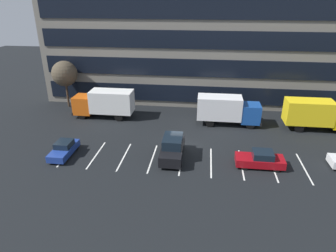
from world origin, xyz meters
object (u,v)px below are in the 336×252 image
object	(u,v)px
box_truck_blue	(227,109)
bare_tree	(65,74)
sedan_navy	(64,149)
box_truck_orange	(105,102)
suv_black	(173,148)
box_truck_yellow_all	(317,114)
sedan_maroon	(260,159)

from	to	relation	value
box_truck_blue	bare_tree	bearing A→B (deg)	170.46
sedan_navy	box_truck_orange	bearing A→B (deg)	85.18
box_truck_blue	suv_black	xyz separation A→B (m)	(-5.54, -8.94, -0.91)
box_truck_yellow_all	bare_tree	xyz separation A→B (m)	(-31.77, 3.86, 2.70)
suv_black	sedan_navy	world-z (taller)	suv_black
box_truck_yellow_all	sedan_maroon	distance (m)	12.04
box_truck_blue	bare_tree	distance (m)	22.12
box_truck_orange	sedan_maroon	world-z (taller)	box_truck_orange
sedan_maroon	box_truck_orange	bearing A→B (deg)	150.90
box_truck_yellow_all	suv_black	distance (m)	17.96
box_truck_yellow_all	sedan_navy	xyz separation A→B (m)	(-26.21, -9.53, -1.30)
suv_black	sedan_maroon	distance (m)	8.11
suv_black	sedan_maroon	xyz separation A→B (m)	(8.09, -0.55, -0.32)
suv_black	sedan_navy	size ratio (longest dim) A/B	1.20
box_truck_blue	sedan_navy	bearing A→B (deg)	-148.77
box_truck_blue	box_truck_orange	size ratio (longest dim) A/B	0.98
sedan_maroon	suv_black	bearing A→B (deg)	176.13
suv_black	bare_tree	distance (m)	20.76
suv_black	box_truck_yellow_all	bearing A→B (deg)	29.11
sedan_maroon	box_truck_blue	bearing A→B (deg)	105.05
box_truck_yellow_all	bare_tree	distance (m)	32.12
sedan_navy	sedan_maroon	size ratio (longest dim) A/B	0.92
box_truck_blue	box_truck_orange	bearing A→B (deg)	178.48
box_truck_orange	bare_tree	bearing A→B (deg)	153.26
sedan_navy	box_truck_blue	bearing A→B (deg)	31.23
suv_black	sedan_navy	bearing A→B (deg)	-175.61
box_truck_blue	sedan_navy	distance (m)	18.86
sedan_navy	sedan_maroon	bearing A→B (deg)	0.80
bare_tree	box_truck_yellow_all	bearing A→B (deg)	-6.92
box_truck_yellow_all	sedan_navy	size ratio (longest dim) A/B	1.90
box_truck_orange	box_truck_yellow_all	bearing A→B (deg)	-1.41
sedan_navy	sedan_maroon	xyz separation A→B (m)	(18.64, 0.26, 0.06)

